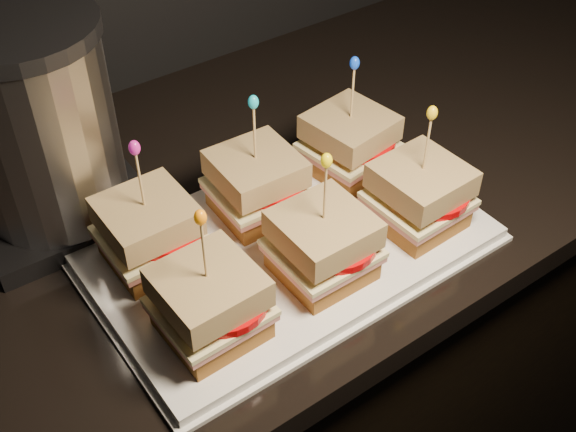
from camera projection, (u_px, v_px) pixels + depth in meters
cabinet at (264, 385)px, 1.26m from camera, size 2.14×0.60×0.84m
granite_slab at (256, 192)px, 0.97m from camera, size 2.18×0.64×0.04m
platter at (288, 245)px, 0.85m from camera, size 0.45×0.28×0.02m
platter_rim at (288, 249)px, 0.85m from camera, size 0.46×0.29×0.01m
sandwich_0_bread_bot at (152, 250)px, 0.81m from camera, size 0.09×0.09×0.03m
sandwich_0_ham at (151, 240)px, 0.80m from camera, size 0.10×0.10×0.01m
sandwich_0_cheese at (150, 235)px, 0.80m from camera, size 0.10×0.10×0.01m
sandwich_0_tomato at (161, 229)px, 0.79m from camera, size 0.09×0.09×0.01m
sandwich_0_bread_top at (146, 216)px, 0.78m from camera, size 0.09×0.09×0.03m
sandwich_0_pick at (141, 183)px, 0.75m from camera, size 0.00×0.00×0.09m
sandwich_0_frill at (134, 148)px, 0.72m from camera, size 0.01×0.01×0.02m
sandwich_1_bread_bot at (257, 202)px, 0.87m from camera, size 0.10×0.10×0.03m
sandwich_1_ham at (257, 192)px, 0.86m from camera, size 0.11×0.10×0.01m
sandwich_1_cheese at (257, 187)px, 0.86m from camera, size 0.11×0.10×0.01m
sandwich_1_tomato at (268, 181)px, 0.86m from camera, size 0.09×0.09×0.01m
sandwich_1_bread_top at (256, 169)px, 0.84m from camera, size 0.10×0.10×0.03m
sandwich_1_pick at (255, 136)px, 0.81m from camera, size 0.00×0.00×0.09m
sandwich_1_frill at (253, 102)px, 0.78m from camera, size 0.01×0.01×0.02m
sandwich_2_bread_bot at (348, 161)px, 0.94m from camera, size 0.10×0.10×0.03m
sandwich_2_ham at (349, 150)px, 0.93m from camera, size 0.11×0.11×0.01m
sandwich_2_cheese at (349, 146)px, 0.92m from camera, size 0.12×0.11×0.01m
sandwich_2_tomato at (360, 140)px, 0.92m from camera, size 0.09×0.09×0.01m
sandwich_2_bread_top at (350, 128)px, 0.90m from camera, size 0.11×0.11×0.03m
sandwich_2_pick at (352, 96)px, 0.87m from camera, size 0.00×0.00×0.09m
sandwich_2_frill at (355, 63)px, 0.84m from camera, size 0.01×0.01×0.02m
sandwich_3_bread_bot at (212, 322)px, 0.74m from camera, size 0.10×0.10×0.03m
sandwich_3_ham at (210, 311)px, 0.72m from camera, size 0.10×0.10×0.01m
sandwich_3_cheese at (210, 306)px, 0.72m from camera, size 0.11×0.10×0.01m
sandwich_3_tomato at (223, 300)px, 0.72m from camera, size 0.09×0.09×0.01m
sandwich_3_bread_top at (208, 287)px, 0.70m from camera, size 0.10×0.10×0.03m
sandwich_3_pick at (204, 254)px, 0.67m from camera, size 0.00×0.00×0.09m
sandwich_3_frill at (200, 218)px, 0.64m from camera, size 0.01×0.01×0.02m
sandwich_4_bread_bot at (322, 264)px, 0.80m from camera, size 0.09×0.09×0.03m
sandwich_4_ham at (322, 253)px, 0.79m from camera, size 0.10×0.10×0.01m
sandwich_4_cheese at (323, 248)px, 0.78m from camera, size 0.10×0.10×0.01m
sandwich_4_tomato at (335, 242)px, 0.78m from camera, size 0.09×0.09×0.01m
sandwich_4_bread_top at (323, 229)px, 0.76m from camera, size 0.09×0.09×0.03m
sandwich_4_pick at (325, 196)px, 0.73m from camera, size 0.00×0.00×0.09m
sandwich_4_frill at (327, 161)px, 0.70m from camera, size 0.01×0.01×0.02m
sandwich_5_bread_bot at (416, 214)px, 0.86m from camera, size 0.10×0.10×0.03m
sandwich_5_ham at (418, 203)px, 0.85m from camera, size 0.11×0.10×0.01m
sandwich_5_cheese at (419, 198)px, 0.84m from camera, size 0.11×0.10×0.01m
sandwich_5_tomato at (431, 192)px, 0.84m from camera, size 0.09×0.09×0.01m
sandwich_5_bread_top at (422, 180)px, 0.82m from camera, size 0.10×0.10×0.03m
sandwich_5_pick at (427, 147)px, 0.79m from camera, size 0.00×0.00×0.09m
sandwich_5_frill at (432, 113)px, 0.76m from camera, size 0.01×0.01×0.02m
appliance_base at (62, 209)px, 0.89m from camera, size 0.21×0.18×0.03m
appliance_body at (39, 127)px, 0.81m from camera, size 0.17×0.17×0.22m
appliance_lid at (12, 29)px, 0.73m from camera, size 0.18×0.18×0.02m
appliance at (40, 130)px, 0.81m from camera, size 0.20×0.17×0.26m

